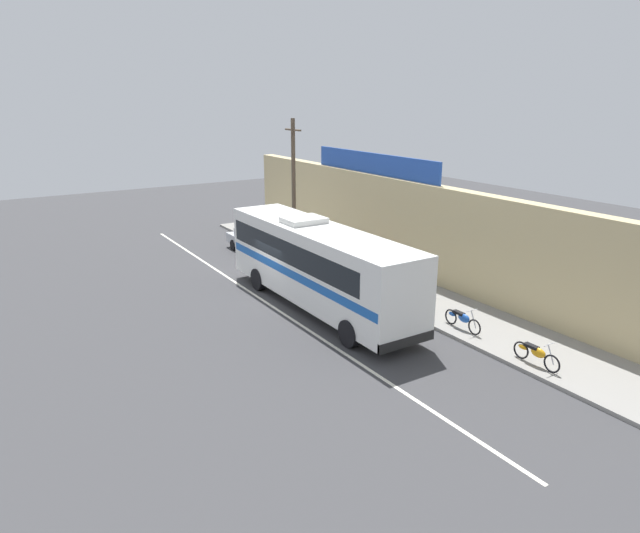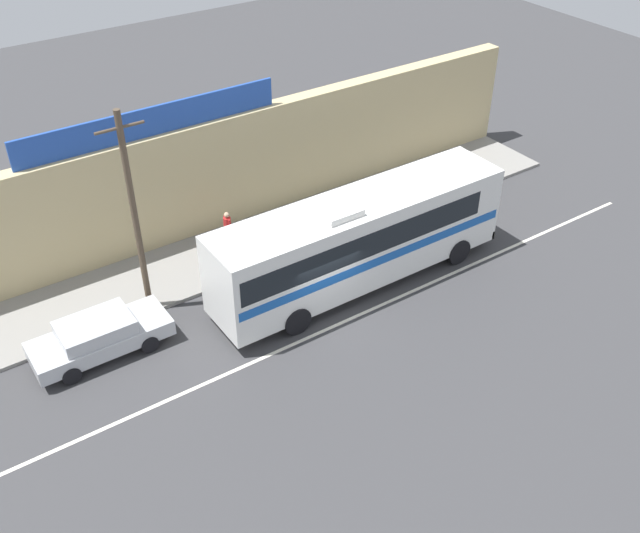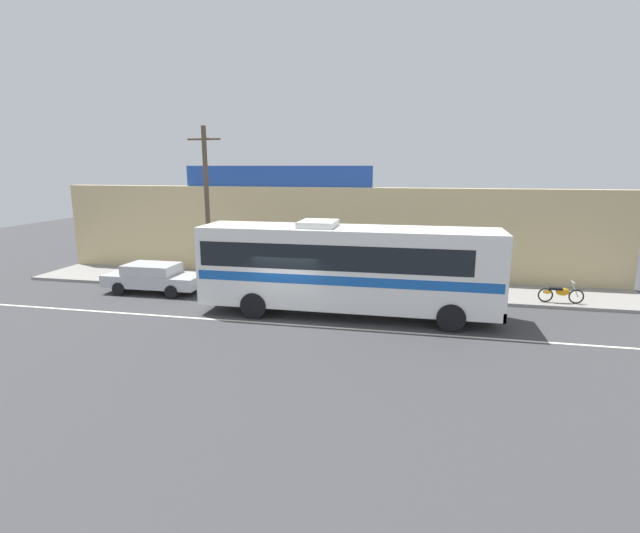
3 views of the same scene
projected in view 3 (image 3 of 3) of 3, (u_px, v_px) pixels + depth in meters
The scene contains 11 objects.
ground_plane at pixel (288, 318), 18.75m from camera, with size 70.00×70.00×0.00m, color #3A3A3D.
sidewalk_slab at pixel (316, 285), 23.72m from camera, with size 30.00×3.60×0.14m, color gray.
storefront_facade at pixel (325, 233), 25.29m from camera, with size 30.00×0.70×4.80m, color tan.
storefront_billboard at pixel (276, 176), 25.21m from camera, with size 10.26×0.12×1.10m, color #234CAD.
road_center_stripe at pixel (282, 324), 17.98m from camera, with size 30.00×0.14×0.01m, color silver.
intercity_bus at pixel (345, 265), 18.70m from camera, with size 11.72×2.61×3.78m.
parked_car at pixel (154, 277), 22.41m from camera, with size 4.59×1.87×1.37m.
utility_pole at pixel (207, 205), 22.51m from camera, with size 1.60×0.22×7.56m.
motorcycle_blue at pixel (474, 288), 21.08m from camera, with size 1.86×0.56×0.94m.
motorcycle_red at pixel (560, 293), 20.23m from camera, with size 1.84×0.56×0.94m.
pedestrian_near_shop at pixel (302, 263), 23.95m from camera, with size 0.30×0.48×1.61m.
Camera 3 is at (4.91, -17.29, 5.86)m, focal length 26.64 mm.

